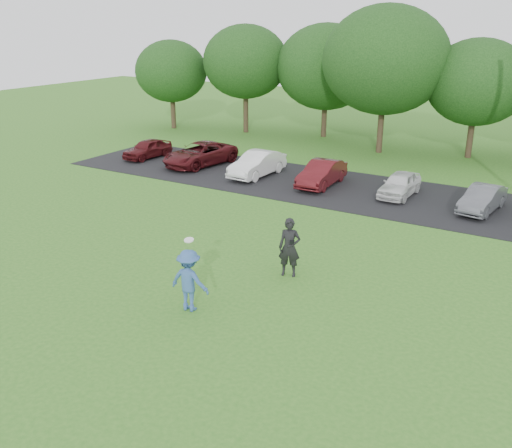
% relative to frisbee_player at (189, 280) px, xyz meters
% --- Properties ---
extents(ground, '(100.00, 100.00, 0.00)m').
position_rel_frisbee_player_xyz_m(ground, '(-0.21, 0.49, -0.91)').
color(ground, '#327220').
rests_on(ground, ground).
extents(parking_lot, '(32.00, 6.50, 0.03)m').
position_rel_frisbee_player_xyz_m(parking_lot, '(-0.21, 13.49, -0.89)').
color(parking_lot, black).
rests_on(parking_lot, ground).
extents(frisbee_player, '(1.22, 0.76, 2.18)m').
position_rel_frisbee_player_xyz_m(frisbee_player, '(0.00, 0.00, 0.00)').
color(frisbee_player, '#385E9F').
rests_on(frisbee_player, ground).
extents(camera_bystander, '(0.80, 0.65, 1.92)m').
position_rel_frisbee_player_xyz_m(camera_bystander, '(1.34, 3.47, 0.05)').
color(camera_bystander, black).
rests_on(camera_bystander, ground).
extents(parked_cars, '(28.28, 4.84, 1.26)m').
position_rel_frisbee_player_xyz_m(parked_cars, '(0.25, 13.53, -0.27)').
color(parked_cars, '#501115').
rests_on(parked_cars, parking_lot).
extents(tree_row, '(42.39, 9.85, 8.64)m').
position_rel_frisbee_player_xyz_m(tree_row, '(1.30, 23.25, 4.00)').
color(tree_row, '#38281C').
rests_on(tree_row, ground).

